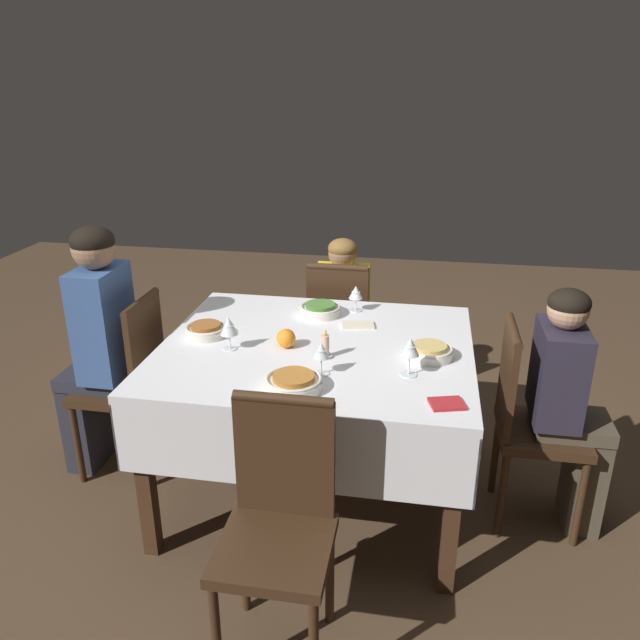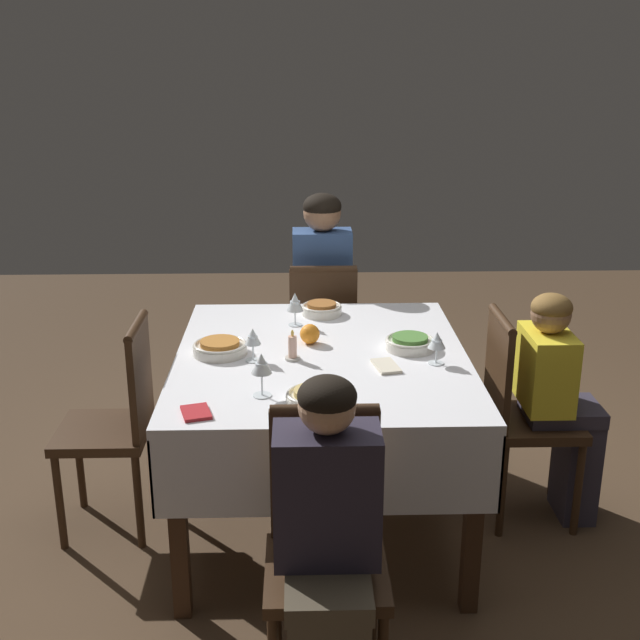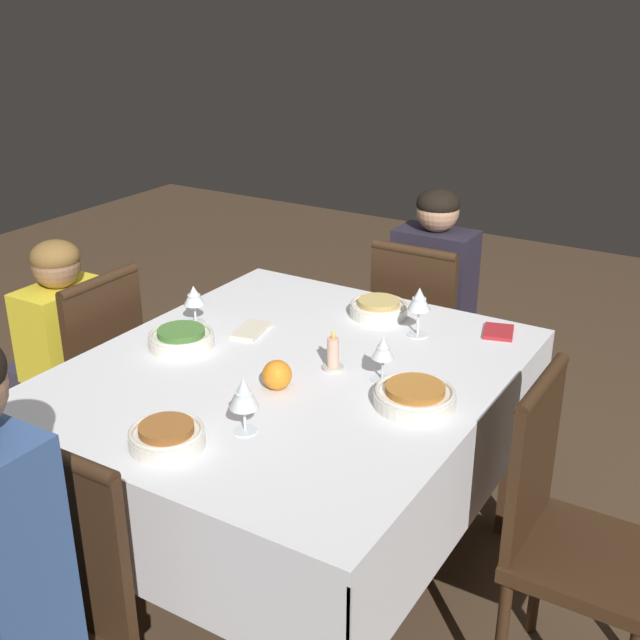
{
  "view_description": "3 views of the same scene",
  "coord_description": "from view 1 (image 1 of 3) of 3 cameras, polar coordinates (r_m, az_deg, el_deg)",
  "views": [
    {
      "loc": [
        0.44,
        -2.41,
        1.85
      ],
      "look_at": [
        0.02,
        -0.02,
        0.88
      ],
      "focal_mm": 35.0,
      "sensor_mm": 36.0,
      "label": 1
    },
    {
      "loc": [
        2.97,
        -0.09,
        1.9
      ],
      "look_at": [
        -0.04,
        -0.0,
        0.88
      ],
      "focal_mm": 45.0,
      "sensor_mm": 36.0,
      "label": 2
    },
    {
      "loc": [
        -1.72,
        -1.15,
        1.78
      ],
      "look_at": [
        0.08,
        -0.06,
        0.89
      ],
      "focal_mm": 45.0,
      "sensor_mm": 36.0,
      "label": 3
    }
  ],
  "objects": [
    {
      "name": "person_adult_denim",
      "position": [
        3.08,
        -19.78,
        -1.59
      ],
      "size": [
        0.34,
        0.3,
        1.23
      ],
      "rotation": [
        0.0,
        0.0,
        -1.57
      ],
      "color": "#282833",
      "rests_on": "ground_plane"
    },
    {
      "name": "bowl_east",
      "position": [
        2.59,
        10.01,
        -2.82
      ],
      "size": [
        0.19,
        0.19,
        0.06
      ],
      "color": "silver",
      "rests_on": "dining_table"
    },
    {
      "name": "chair_north",
      "position": [
        3.53,
        1.78,
        -0.69
      ],
      "size": [
        0.36,
        0.37,
        0.91
      ],
      "rotation": [
        0.0,
        0.0,
        3.14
      ],
      "color": "#382314",
      "rests_on": "ground_plane"
    },
    {
      "name": "orange_fruit",
      "position": [
        2.65,
        -3.13,
        -1.68
      ],
      "size": [
        0.08,
        0.08,
        0.08
      ],
      "primitive_type": "sphere",
      "color": "orange",
      "rests_on": "dining_table"
    },
    {
      "name": "napkin_spare_side",
      "position": [
        2.88,
        3.48,
        -0.46
      ],
      "size": [
        0.16,
        0.11,
        0.01
      ],
      "rotation": [
        0.0,
        0.0,
        0.2
      ],
      "color": "beige",
      "rests_on": "dining_table"
    },
    {
      "name": "chair_west",
      "position": [
        3.09,
        -17.06,
        -5.07
      ],
      "size": [
        0.37,
        0.36,
        0.91
      ],
      "rotation": [
        0.0,
        0.0,
        -1.57
      ],
      "color": "#382314",
      "rests_on": "ground_plane"
    },
    {
      "name": "bowl_west",
      "position": [
        2.81,
        -10.39,
        -0.9
      ],
      "size": [
        0.18,
        0.18,
        0.06
      ],
      "color": "silver",
      "rests_on": "dining_table"
    },
    {
      "name": "bowl_north",
      "position": [
        3.0,
        0.04,
        1.0
      ],
      "size": [
        0.2,
        0.2,
        0.06
      ],
      "color": "silver",
      "rests_on": "dining_table"
    },
    {
      "name": "wine_glass_south",
      "position": [
        2.39,
        0.11,
        -2.92
      ],
      "size": [
        0.06,
        0.06,
        0.13
      ],
      "color": "white",
      "rests_on": "dining_table"
    },
    {
      "name": "candle_centerpiece",
      "position": [
        2.55,
        0.47,
        -2.56
      ],
      "size": [
        0.06,
        0.06,
        0.12
      ],
      "color": "beige",
      "rests_on": "dining_table"
    },
    {
      "name": "person_child_dark",
      "position": [
        2.77,
        21.81,
        -6.96
      ],
      "size": [
        0.33,
        0.3,
        1.07
      ],
      "rotation": [
        0.0,
        0.0,
        1.57
      ],
      "color": "#4C4233",
      "rests_on": "ground_plane"
    },
    {
      "name": "wine_glass_north",
      "position": [
        3.03,
        3.3,
        2.45
      ],
      "size": [
        0.07,
        0.07,
        0.13
      ],
      "color": "white",
      "rests_on": "dining_table"
    },
    {
      "name": "person_child_yellow",
      "position": [
        3.65,
        2.15,
        0.89
      ],
      "size": [
        0.3,
        0.33,
        0.99
      ],
      "rotation": [
        0.0,
        0.0,
        3.14
      ],
      "color": "#383342",
      "rests_on": "ground_plane"
    },
    {
      "name": "ground_plane",
      "position": [
        3.07,
        -0.33,
        -15.31
      ],
      "size": [
        8.0,
        8.0,
        0.0
      ],
      "primitive_type": "plane",
      "color": "#4C3826"
    },
    {
      "name": "napkin_red_folded",
      "position": [
        2.26,
        11.51,
        -7.51
      ],
      "size": [
        0.14,
        0.12,
        0.01
      ],
      "rotation": [
        0.0,
        0.0,
        0.28
      ],
      "color": "#AD2328",
      "rests_on": "dining_table"
    },
    {
      "name": "dining_table",
      "position": [
        2.72,
        -0.36,
        -4.08
      ],
      "size": [
        1.33,
        1.15,
        0.76
      ],
      "color": "silver",
      "rests_on": "ground_plane"
    },
    {
      "name": "wine_glass_west",
      "position": [
        2.63,
        -8.34,
        -0.6
      ],
      "size": [
        0.07,
        0.07,
        0.15
      ],
      "color": "white",
      "rests_on": "dining_table"
    },
    {
      "name": "wine_glass_east",
      "position": [
        2.4,
        8.23,
        -2.54
      ],
      "size": [
        0.07,
        0.07,
        0.16
      ],
      "color": "white",
      "rests_on": "dining_table"
    },
    {
      "name": "chair_south",
      "position": [
        2.12,
        -3.81,
        -17.71
      ],
      "size": [
        0.36,
        0.37,
        0.91
      ],
      "color": "#382314",
      "rests_on": "ground_plane"
    },
    {
      "name": "chair_east",
      "position": [
        2.79,
        18.49,
        -8.41
      ],
      "size": [
        0.37,
        0.36,
        0.91
      ],
      "rotation": [
        0.0,
        0.0,
        1.57
      ],
      "color": "#382314",
      "rests_on": "ground_plane"
    },
    {
      "name": "bowl_south",
      "position": [
        2.31,
        -2.43,
        -5.67
      ],
      "size": [
        0.22,
        0.22,
        0.06
      ],
      "color": "silver",
      "rests_on": "dining_table"
    }
  ]
}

